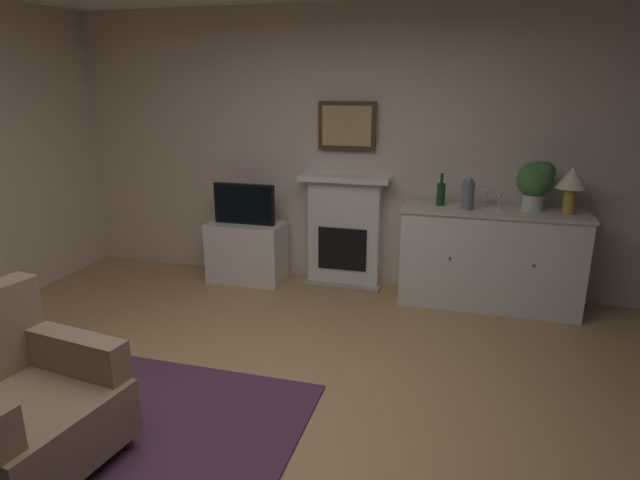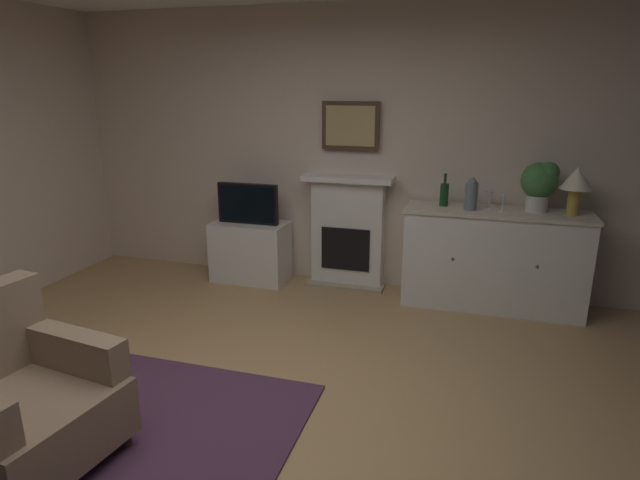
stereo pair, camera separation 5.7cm
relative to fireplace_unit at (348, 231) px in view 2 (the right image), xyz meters
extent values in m
cube|color=tan|center=(-0.02, -2.50, -0.60)|extent=(5.80, 5.31, 0.10)
cube|color=beige|center=(-0.02, 0.13, 0.78)|extent=(5.80, 0.06, 2.66)
cube|color=#4C2D47|center=(-0.74, -2.89, -0.54)|extent=(2.13, 1.97, 0.02)
cube|color=white|center=(0.00, 0.01, -0.02)|extent=(0.70, 0.18, 1.05)
cube|color=tan|center=(0.00, -0.09, -0.53)|extent=(0.77, 0.20, 0.03)
cube|color=black|center=(0.00, -0.09, -0.16)|extent=(0.48, 0.02, 0.42)
cube|color=white|center=(0.00, -0.02, 0.53)|extent=(0.87, 0.27, 0.05)
cube|color=#473323|center=(0.00, 0.05, 1.01)|extent=(0.55, 0.03, 0.45)
cube|color=tan|center=(0.00, 0.03, 1.01)|extent=(0.47, 0.01, 0.37)
cube|color=white|center=(1.37, -0.18, -0.12)|extent=(1.54, 0.45, 0.86)
cube|color=beige|center=(1.37, -0.18, 0.33)|extent=(1.57, 0.48, 0.03)
sphere|color=brown|center=(1.03, -0.41, -0.06)|extent=(0.02, 0.02, 0.02)
sphere|color=brown|center=(1.71, -0.41, -0.06)|extent=(0.02, 0.02, 0.02)
cylinder|color=#B79338|center=(1.96, -0.18, 0.45)|extent=(0.10, 0.10, 0.22)
cone|color=#EFE5C6|center=(1.96, -0.18, 0.65)|extent=(0.26, 0.26, 0.18)
cylinder|color=#193F1E|center=(0.91, -0.13, 0.44)|extent=(0.08, 0.08, 0.20)
cylinder|color=#193F1E|center=(0.91, -0.13, 0.59)|extent=(0.03, 0.03, 0.09)
cylinder|color=silver|center=(1.30, -0.15, 0.35)|extent=(0.06, 0.06, 0.00)
cylinder|color=silver|center=(1.30, -0.15, 0.39)|extent=(0.01, 0.01, 0.09)
cone|color=silver|center=(1.30, -0.15, 0.47)|extent=(0.07, 0.07, 0.07)
cylinder|color=silver|center=(1.41, -0.22, 0.35)|extent=(0.06, 0.06, 0.00)
cylinder|color=silver|center=(1.41, -0.22, 0.39)|extent=(0.01, 0.01, 0.09)
cone|color=silver|center=(1.41, -0.22, 0.47)|extent=(0.07, 0.07, 0.07)
cylinder|color=slate|center=(1.14, -0.23, 0.46)|extent=(0.11, 0.11, 0.24)
sphere|color=slate|center=(1.14, -0.23, 0.58)|extent=(0.08, 0.08, 0.08)
cube|color=white|center=(-0.97, -0.16, -0.25)|extent=(0.75, 0.42, 0.60)
cube|color=black|center=(-0.97, -0.18, 0.25)|extent=(0.62, 0.06, 0.40)
cube|color=black|center=(-0.97, -0.22, 0.25)|extent=(0.57, 0.01, 0.35)
cylinder|color=beige|center=(1.68, -0.13, 0.41)|extent=(0.18, 0.18, 0.14)
sphere|color=#3D753D|center=(1.68, -0.13, 0.61)|extent=(0.30, 0.30, 0.30)
sphere|color=#3D753D|center=(1.74, -0.16, 0.68)|extent=(0.18, 0.18, 0.18)
cube|color=#8C7259|center=(-0.94, -3.07, -0.29)|extent=(0.90, 0.86, 0.32)
cube|color=#8C7259|center=(-0.90, -2.76, -0.02)|extent=(0.73, 0.24, 0.22)
cylinder|color=#473323|center=(-0.56, -2.80, -0.50)|extent=(0.05, 0.05, 0.10)
cylinder|color=#473323|center=(-1.24, -2.71, -0.50)|extent=(0.05, 0.05, 0.10)
camera|label=1|loc=(1.13, -4.91, 1.40)|focal=29.80mm
camera|label=2|loc=(1.18, -4.89, 1.40)|focal=29.80mm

